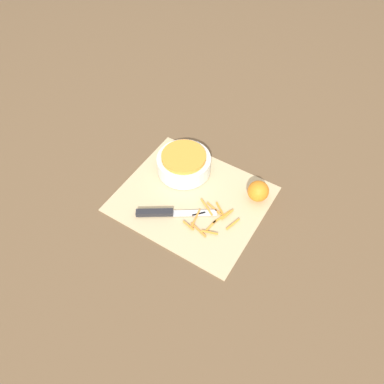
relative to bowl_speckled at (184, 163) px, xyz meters
The scene contains 6 objects.
ground_plane 0.13m from the bowl_speckled, 45.48° to the right, with size 4.00×4.00×0.00m, color brown.
cutting_board 0.13m from the bowl_speckled, 45.48° to the right, with size 0.44×0.38×0.01m.
bowl_speckled is the anchor object (origin of this frame).
knife 0.19m from the bowl_speckled, 77.25° to the right, with size 0.22×0.15×0.02m.
orange_left 0.26m from the bowl_speckled, ahead, with size 0.07×0.07×0.07m.
peel_pile 0.22m from the bowl_speckled, 35.30° to the right, with size 0.14×0.13×0.01m.
Camera 1 is at (0.38, -0.60, 0.94)m, focal length 35.00 mm.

